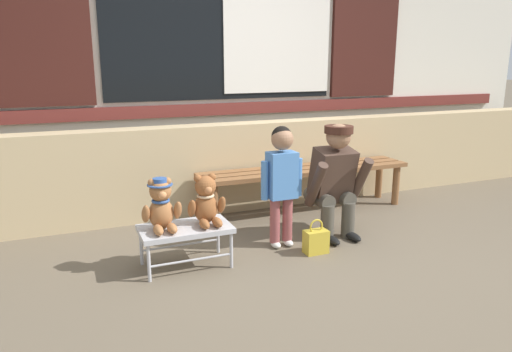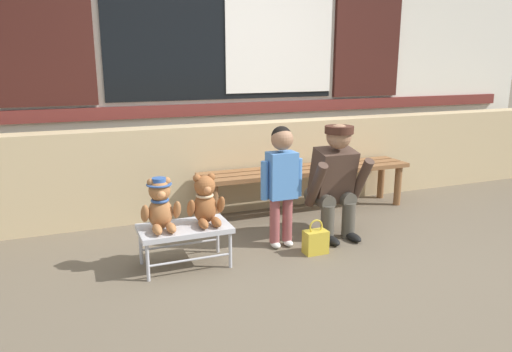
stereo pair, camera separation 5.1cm
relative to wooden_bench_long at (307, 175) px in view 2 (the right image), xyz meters
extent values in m
plane|color=brown|center=(-0.54, -1.06, -0.37)|extent=(60.00, 60.00, 0.00)
cube|color=tan|center=(-0.54, 0.37, 0.05)|extent=(7.84, 0.25, 0.85)
cube|color=silver|center=(-0.54, 0.89, 1.49)|extent=(8.00, 0.20, 3.72)
cube|color=maroon|center=(-0.54, 0.77, 0.58)|extent=(7.36, 0.04, 0.12)
cube|color=black|center=(-0.54, 0.78, 1.38)|extent=(2.40, 0.03, 1.40)
cube|color=silver|center=(0.05, 0.76, 1.38)|extent=(1.21, 0.02, 1.29)
cube|color=#3D1914|center=(-2.22, 0.77, 1.38)|extent=(0.84, 0.05, 1.43)
cube|color=#3D1914|center=(1.14, 0.77, 1.38)|extent=(0.84, 0.05, 1.43)
cube|color=brown|center=(0.00, -0.14, 0.05)|extent=(2.10, 0.11, 0.04)
cube|color=brown|center=(0.00, 0.00, 0.05)|extent=(2.10, 0.11, 0.04)
cube|color=brown|center=(0.00, 0.14, 0.05)|extent=(2.10, 0.11, 0.04)
cylinder|color=brown|center=(-0.97, -0.14, -0.17)|extent=(0.07, 0.07, 0.40)
cylinder|color=brown|center=(-0.97, 0.14, -0.17)|extent=(0.07, 0.07, 0.40)
cylinder|color=brown|center=(0.97, -0.14, -0.17)|extent=(0.07, 0.07, 0.40)
cylinder|color=brown|center=(0.97, 0.14, -0.17)|extent=(0.07, 0.07, 0.40)
cube|color=#BCBCC1|center=(-1.39, -0.80, -0.09)|extent=(0.64, 0.36, 0.04)
cylinder|color=#BCBCC1|center=(-1.68, -0.95, -0.24)|extent=(0.02, 0.02, 0.26)
cylinder|color=#BCBCC1|center=(-1.68, -0.65, -0.24)|extent=(0.02, 0.02, 0.26)
cylinder|color=#BCBCC1|center=(-1.10, -0.95, -0.24)|extent=(0.02, 0.02, 0.26)
cylinder|color=#BCBCC1|center=(-1.10, -0.65, -0.24)|extent=(0.02, 0.02, 0.26)
cylinder|color=#BCBCC1|center=(-1.39, -0.95, -0.27)|extent=(0.58, 0.02, 0.02)
cylinder|color=#BCBCC1|center=(-1.39, -0.65, -0.27)|extent=(0.58, 0.02, 0.02)
ellipsoid|color=#A86B3D|center=(-1.55, -0.78, 0.04)|extent=(0.17, 0.14, 0.22)
sphere|color=#A86B3D|center=(-1.55, -0.79, 0.20)|extent=(0.15, 0.15, 0.15)
sphere|color=#E1955B|center=(-1.55, -0.84, 0.19)|extent=(0.06, 0.06, 0.06)
sphere|color=#A86B3D|center=(-1.61, -0.78, 0.26)|extent=(0.06, 0.06, 0.06)
ellipsoid|color=#A86B3D|center=(-1.66, -0.81, 0.06)|extent=(0.06, 0.11, 0.16)
ellipsoid|color=#A86B3D|center=(-1.60, -0.89, -0.04)|extent=(0.06, 0.15, 0.06)
sphere|color=#A86B3D|center=(-1.50, -0.78, 0.26)|extent=(0.06, 0.06, 0.06)
ellipsoid|color=#A86B3D|center=(-1.44, -0.81, 0.06)|extent=(0.06, 0.11, 0.16)
ellipsoid|color=#A86B3D|center=(-1.51, -0.89, -0.04)|extent=(0.06, 0.15, 0.06)
torus|color=#335699|center=(-1.55, -0.78, 0.13)|extent=(0.13, 0.13, 0.02)
cylinder|color=#335699|center=(-1.55, -0.78, 0.24)|extent=(0.17, 0.17, 0.01)
cylinder|color=#335699|center=(-1.55, -0.78, 0.27)|extent=(0.10, 0.10, 0.04)
ellipsoid|color=#93562D|center=(-1.23, -0.78, 0.04)|extent=(0.17, 0.14, 0.22)
sphere|color=#93562D|center=(-1.23, -0.79, 0.20)|extent=(0.15, 0.15, 0.15)
sphere|color=#C87B48|center=(-1.23, -0.84, 0.19)|extent=(0.06, 0.06, 0.06)
sphere|color=#93562D|center=(-1.29, -0.78, 0.26)|extent=(0.06, 0.06, 0.06)
ellipsoid|color=#93562D|center=(-1.34, -0.81, 0.06)|extent=(0.06, 0.11, 0.16)
ellipsoid|color=#93562D|center=(-1.28, -0.89, -0.04)|extent=(0.06, 0.15, 0.06)
sphere|color=#93562D|center=(-1.18, -0.78, 0.26)|extent=(0.06, 0.06, 0.06)
ellipsoid|color=#93562D|center=(-1.12, -0.81, 0.06)|extent=(0.06, 0.11, 0.16)
ellipsoid|color=#93562D|center=(-1.19, -0.89, -0.04)|extent=(0.06, 0.15, 0.06)
torus|color=beige|center=(-1.23, -0.78, 0.13)|extent=(0.13, 0.13, 0.02)
cylinder|color=#994C4C|center=(-0.65, -0.71, -0.15)|extent=(0.08, 0.08, 0.36)
ellipsoid|color=silver|center=(-0.65, -0.73, -0.35)|extent=(0.07, 0.12, 0.05)
cylinder|color=#994C4C|center=(-0.54, -0.71, -0.15)|extent=(0.08, 0.08, 0.36)
ellipsoid|color=silver|center=(-0.54, -0.73, -0.35)|extent=(0.07, 0.12, 0.05)
cube|color=#4C84CC|center=(-0.60, -0.71, 0.21)|extent=(0.22, 0.15, 0.36)
cylinder|color=#4C84CC|center=(-0.74, -0.71, 0.18)|extent=(0.06, 0.06, 0.30)
cylinder|color=#4C84CC|center=(-0.45, -0.71, 0.18)|extent=(0.06, 0.06, 0.30)
sphere|color=#9E7051|center=(-0.60, -0.71, 0.49)|extent=(0.17, 0.17, 0.17)
sphere|color=black|center=(-0.60, -0.70, 0.51)|extent=(0.16, 0.16, 0.16)
cylinder|color=#4C473D|center=(-0.20, -0.75, -0.22)|extent=(0.11, 0.11, 0.30)
cylinder|color=#4C473D|center=(-0.20, -0.61, -0.05)|extent=(0.13, 0.32, 0.13)
ellipsoid|color=black|center=(-0.20, -0.83, -0.34)|extent=(0.09, 0.20, 0.06)
cylinder|color=#4C473D|center=(0.00, -0.75, -0.22)|extent=(0.11, 0.11, 0.30)
cylinder|color=#4C473D|center=(0.00, -0.61, -0.05)|extent=(0.13, 0.32, 0.13)
ellipsoid|color=black|center=(0.00, -0.83, -0.34)|extent=(0.09, 0.20, 0.06)
cube|color=#473328|center=(-0.10, -0.64, 0.15)|extent=(0.32, 0.30, 0.47)
cylinder|color=#473328|center=(-0.31, -0.74, 0.11)|extent=(0.08, 0.28, 0.40)
cylinder|color=#473328|center=(0.11, -0.74, 0.11)|extent=(0.08, 0.28, 0.40)
sphere|color=#9E7051|center=(-0.10, -0.71, 0.48)|extent=(0.20, 0.20, 0.20)
cylinder|color=#422319|center=(-0.10, -0.71, 0.53)|extent=(0.23, 0.23, 0.06)
cube|color=brown|center=(0.09, -0.55, 0.01)|extent=(0.10, 0.22, 0.16)
cube|color=gold|center=(-0.42, -0.94, -0.28)|extent=(0.18, 0.11, 0.18)
torus|color=gold|center=(-0.42, -0.94, -0.16)|extent=(0.11, 0.01, 0.11)
camera|label=1|loc=(-2.16, -3.93, 1.07)|focal=33.55mm
camera|label=2|loc=(-2.11, -3.95, 1.07)|focal=33.55mm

